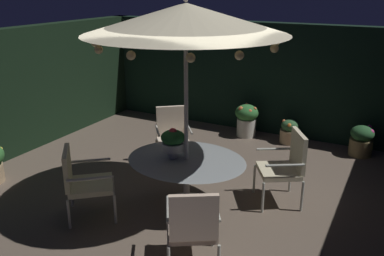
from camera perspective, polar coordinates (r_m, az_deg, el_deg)
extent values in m
cube|color=brown|center=(6.30, -1.12, -9.39)|extent=(7.48, 7.13, 0.02)
cube|color=black|center=(8.87, 9.57, 6.83)|extent=(7.48, 0.30, 2.28)
cube|color=black|center=(8.13, -24.01, 4.29)|extent=(0.30, 7.13, 2.28)
cylinder|color=#BBB1A8|center=(6.08, -0.75, -10.29)|extent=(0.59, 0.59, 0.03)
cylinder|color=#BBB1A8|center=(5.92, -0.76, -7.56)|extent=(0.09, 0.09, 0.68)
ellipsoid|color=#8F9697|center=(5.77, -0.78, -4.41)|extent=(1.70, 1.42, 0.03)
cylinder|color=#B7AFAA|center=(5.56, -0.80, 1.04)|extent=(0.06, 0.06, 2.54)
cone|color=beige|center=(5.30, -0.87, 14.82)|extent=(2.62, 2.62, 0.38)
sphere|color=#F9DB8C|center=(4.91, 11.27, 10.69)|extent=(0.10, 0.10, 0.10)
sphere|color=#F9DB8C|center=(5.45, 11.50, 11.49)|extent=(0.10, 0.10, 0.10)
sphere|color=#F9DB8C|center=(5.99, 8.78, 12.32)|extent=(0.10, 0.10, 0.10)
sphere|color=#F9DB8C|center=(6.33, 4.58, 12.84)|extent=(0.10, 0.10, 0.10)
sphere|color=#F9DB8C|center=(6.47, -1.10, 13.03)|extent=(0.10, 0.10, 0.10)
sphere|color=#F9DB8C|center=(6.35, -5.97, 12.82)|extent=(0.10, 0.10, 0.10)
sphere|color=#F9DB8C|center=(5.95, -10.86, 12.16)|extent=(0.10, 0.10, 0.10)
sphere|color=#F9DB8C|center=(5.44, -13.23, 11.35)|extent=(0.10, 0.10, 0.10)
sphere|color=#F9DB8C|center=(4.85, -12.73, 10.48)|extent=(0.10, 0.10, 0.10)
sphere|color=#F9DB8C|center=(4.39, -8.40, 9.85)|extent=(0.10, 0.10, 0.10)
sphere|color=#F9DB8C|center=(4.20, -0.20, 9.64)|extent=(0.10, 0.10, 0.10)
sphere|color=#F9DB8C|center=(4.38, 6.53, 9.91)|extent=(0.10, 0.10, 0.10)
cylinder|color=silver|center=(5.81, -2.61, -3.55)|extent=(0.14, 0.14, 0.11)
cylinder|color=beige|center=(5.76, -2.62, -2.54)|extent=(0.31, 0.31, 0.11)
ellipsoid|color=#205726|center=(5.72, -2.64, -1.30)|extent=(0.34, 0.34, 0.20)
sphere|color=#C83139|center=(5.69, -2.65, -0.58)|extent=(0.12, 0.12, 0.12)
cylinder|color=#B3B4A6|center=(5.10, -3.27, -14.18)|extent=(0.04, 0.04, 0.41)
cylinder|color=#B3B4A6|center=(5.12, 2.89, -13.98)|extent=(0.04, 0.04, 0.41)
cube|color=beige|center=(4.73, 0.02, -13.59)|extent=(0.74, 0.75, 0.07)
cube|color=beige|center=(4.34, 0.25, -12.27)|extent=(0.47, 0.32, 0.53)
cylinder|color=#B3B4A6|center=(4.60, -3.37, -11.08)|extent=(0.32, 0.49, 0.04)
cylinder|color=#B3B4A6|center=(4.62, 3.39, -10.87)|extent=(0.32, 0.49, 0.04)
cylinder|color=#B2B6A9|center=(5.86, 9.72, -9.44)|extent=(0.04, 0.04, 0.45)
cylinder|color=#B2B6A9|center=(6.36, 8.56, -6.94)|extent=(0.04, 0.04, 0.45)
cylinder|color=#B2B6A9|center=(6.00, 14.90, -9.10)|extent=(0.04, 0.04, 0.45)
cylinder|color=#B2B6A9|center=(6.49, 13.34, -6.70)|extent=(0.04, 0.04, 0.45)
cube|color=beige|center=(6.05, 11.80, -5.80)|extent=(0.75, 0.76, 0.07)
cube|color=beige|center=(6.01, 14.42, -3.04)|extent=(0.34, 0.51, 0.54)
cylinder|color=#B2B6A9|center=(5.71, 12.68, -5.03)|extent=(0.47, 0.30, 0.04)
cylinder|color=#B2B6A9|center=(6.23, 11.26, -2.85)|extent=(0.47, 0.30, 0.04)
cylinder|color=#B3B0A5|center=(6.94, 0.02, -4.55)|extent=(0.04, 0.04, 0.41)
cylinder|color=#B3B0A5|center=(6.88, -4.43, -4.87)|extent=(0.04, 0.04, 0.41)
cylinder|color=#B3B0A5|center=(7.44, -0.74, -2.87)|extent=(0.04, 0.04, 0.41)
cylinder|color=#B3B0A5|center=(7.38, -4.88, -3.14)|extent=(0.04, 0.04, 0.41)
cube|color=beige|center=(7.06, -2.53, -2.02)|extent=(0.75, 0.75, 0.07)
cube|color=beige|center=(7.21, -2.86, 0.97)|extent=(0.45, 0.37, 0.53)
cylinder|color=#B3B0A5|center=(7.02, -0.38, -0.08)|extent=(0.35, 0.44, 0.04)
cylinder|color=#B3B0A5|center=(6.95, -4.77, -0.35)|extent=(0.35, 0.44, 0.04)
cylinder|color=#B8B7A6|center=(6.15, -10.75, -8.24)|extent=(0.04, 0.04, 0.41)
cylinder|color=#B8B7A6|center=(5.63, -10.53, -10.96)|extent=(0.04, 0.04, 0.41)
cylinder|color=#B8B7A6|center=(6.18, -16.25, -8.59)|extent=(0.04, 0.04, 0.41)
cylinder|color=#B8B7A6|center=(5.66, -16.58, -11.33)|extent=(0.04, 0.04, 0.41)
cube|color=beige|center=(5.79, -13.72, -7.65)|extent=(0.81, 0.81, 0.07)
cube|color=beige|center=(5.69, -16.78, -5.29)|extent=(0.41, 0.47, 0.49)
cylinder|color=#B8B7A6|center=(5.96, -13.86, -4.37)|extent=(0.45, 0.39, 0.04)
cylinder|color=#B8B7A6|center=(5.42, -13.95, -6.82)|extent=(0.45, 0.39, 0.04)
sphere|color=yellow|center=(7.27, -24.88, -2.67)|extent=(0.08, 0.08, 0.08)
cylinder|color=beige|center=(8.67, 7.48, 0.10)|extent=(0.39, 0.39, 0.38)
ellipsoid|color=#337334|center=(8.57, 7.57, 2.12)|extent=(0.48, 0.48, 0.34)
sphere|color=#E27D43|center=(8.47, 8.65, 2.66)|extent=(0.07, 0.07, 0.07)
sphere|color=orange|center=(8.68, 8.63, 2.34)|extent=(0.06, 0.06, 0.06)
sphere|color=orange|center=(8.74, 7.54, 3.18)|extent=(0.08, 0.08, 0.08)
sphere|color=orange|center=(8.60, 6.83, 2.77)|extent=(0.11, 0.11, 0.11)
sphere|color=orange|center=(8.45, 6.75, 2.65)|extent=(0.10, 0.10, 0.10)
sphere|color=#E67341|center=(8.40, 7.98, 2.29)|extent=(0.09, 0.09, 0.09)
cylinder|color=olive|center=(8.25, 22.16, -2.46)|extent=(0.41, 0.41, 0.32)
ellipsoid|color=#27552C|center=(8.16, 22.40, -0.67)|extent=(0.42, 0.42, 0.29)
sphere|color=#BD3978|center=(8.11, 23.41, -0.52)|extent=(0.11, 0.11, 0.11)
sphere|color=#BE317C|center=(8.26, 23.20, 0.03)|extent=(0.10, 0.10, 0.10)
sphere|color=#B43376|center=(8.27, 21.59, -0.26)|extent=(0.08, 0.08, 0.08)
sphere|color=#B14778|center=(8.11, 21.71, -0.53)|extent=(0.10, 0.10, 0.10)
sphere|color=#AD3F8C|center=(8.03, 22.42, -0.36)|extent=(0.07, 0.07, 0.07)
cylinder|color=tan|center=(8.47, 13.22, -1.12)|extent=(0.37, 0.37, 0.27)
ellipsoid|color=#356237|center=(8.40, 13.34, 0.35)|extent=(0.34, 0.34, 0.24)
sphere|color=orange|center=(8.36, 14.06, 0.38)|extent=(0.10, 0.10, 0.10)
sphere|color=orange|center=(8.48, 13.58, 0.58)|extent=(0.11, 0.11, 0.11)
sphere|color=#ED7B44|center=(8.38, 12.54, 0.95)|extent=(0.06, 0.06, 0.06)
sphere|color=orange|center=(8.26, 13.25, 0.35)|extent=(0.09, 0.09, 0.09)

